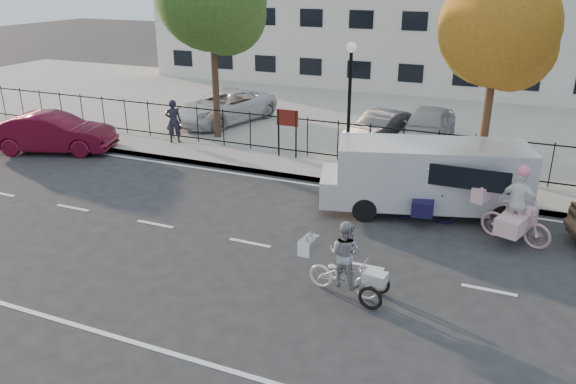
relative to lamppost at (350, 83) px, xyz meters
The scene contains 20 objects.
ground 7.50m from the lamppost, 94.21° to the right, with size 120.00×120.00×0.00m, color #333334.
road_markings 7.49m from the lamppost, 94.21° to the right, with size 60.00×9.52×0.01m, color silver, non-canonical shape.
curb 3.54m from the lamppost, 105.95° to the right, with size 60.00×0.10×0.15m, color #A8A399.
sidewalk 3.16m from the lamppost, 125.54° to the right, with size 60.00×2.20×0.15m, color #A8A399.
parking_lot 8.76m from the lamppost, 93.49° to the left, with size 60.00×15.60×0.15m, color #A8A399.
iron_fence 2.30m from the lamppost, 141.34° to the left, with size 58.00×0.06×1.50m, color black, non-canonical shape.
building 18.21m from the lamppost, 91.57° to the left, with size 34.00×10.00×6.00m, color silver.
lamppost is the anchor object (origin of this frame).
street_sign 2.90m from the lamppost, behind, with size 0.85×0.06×1.80m.
zebra_trike 8.91m from the lamppost, 72.88° to the right, with size 2.03×0.84×1.73m.
unicorn_bike 7.45m from the lamppost, 34.61° to the right, with size 2.17×1.57×2.14m.
bull_bike 5.47m from the lamppost, 46.86° to the right, with size 2.08×1.44×1.91m.
white_van 4.79m from the lamppost, 40.74° to the right, with size 6.30×3.42×2.09m.
red_sedan 11.79m from the lamppost, 167.01° to the right, with size 1.63×4.68×1.54m, color #5C0A1F.
pedestrian 7.64m from the lamppost, behind, with size 0.65×0.42×1.77m, color black.
lot_car_b 8.33m from the lamppost, 152.53° to the left, with size 2.44×5.29×1.47m, color silver.
lot_car_c 4.11m from the lamppost, 83.97° to the left, with size 1.32×3.78×1.25m, color #4E4F55.
lot_car_d 4.92m from the lamppost, 60.80° to the left, with size 1.74×4.32×1.47m, color #93969A.
tree_west 6.70m from the lamppost, 166.40° to the left, with size 4.41×4.41×8.08m.
tree_mid 5.05m from the lamppost, 11.38° to the left, with size 3.77×3.77×6.92m.
Camera 1 is at (6.14, -11.79, 6.63)m, focal length 35.00 mm.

